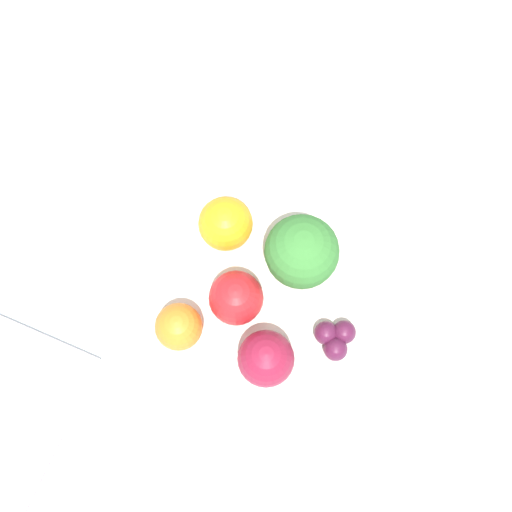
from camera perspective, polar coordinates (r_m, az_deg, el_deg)
ground_plane at (r=0.67m, az=0.00°, el=-1.67°), size 6.00×6.00×0.00m
table_surface at (r=0.66m, az=0.00°, el=-1.44°), size 1.20×1.20×0.02m
bowl at (r=0.63m, az=0.00°, el=-0.75°), size 0.24×0.24×0.04m
broccoli at (r=0.58m, az=3.68°, el=0.33°), size 0.06×0.06×0.07m
apple_red at (r=0.57m, az=0.80°, el=-8.21°), size 0.05×0.05×0.05m
apple_green at (r=0.58m, az=-1.61°, el=-3.38°), size 0.05×0.05×0.05m
orange_front at (r=0.60m, az=-2.45°, el=2.60°), size 0.05×0.05×0.05m
orange_back at (r=0.58m, az=-6.20°, el=-5.65°), size 0.04×0.04×0.04m
grape_cluster at (r=0.59m, az=6.35°, el=-6.54°), size 0.03×0.04×0.02m
napkin at (r=0.66m, az=-19.75°, el=-11.97°), size 0.13×0.17×0.01m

